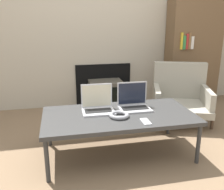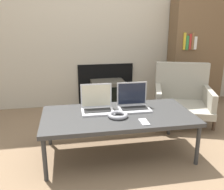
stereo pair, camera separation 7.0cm
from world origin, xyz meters
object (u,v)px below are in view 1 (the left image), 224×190
Objects in this scene: laptop_left at (98,105)px; armchair at (180,94)px; laptop_right at (134,103)px; headphones at (119,115)px; tv at (106,95)px; phone at (146,122)px.

laptop_left is 0.36× the size of armchair.
laptop_right is 1.66× the size of headphones.
laptop_right is at bearing 45.15° from headphones.
armchair is at bearing 27.00° from laptop_left.
armchair is (0.78, 0.55, -0.13)m from laptop_right.
laptop_right is 0.28m from headphones.
tv is (-0.05, 1.16, -0.26)m from laptop_right.
laptop_right is 0.64× the size of tv.
headphones is 1.38m from tv.
laptop_left is 0.64× the size of tv.
laptop_right is 1.19m from tv.
laptop_left is 1.01× the size of laptop_right.
laptop_right is (0.35, 0.00, 0.00)m from laptop_left.
laptop_left reaches higher than phone.
phone is 0.29× the size of tv.
headphones reaches higher than phone.
laptop_right is at bearing 0.94° from laptop_left.
laptop_left is 1.27m from armchair.
laptop_left is 0.35m from laptop_right.
laptop_left reaches higher than headphones.
phone is (0.19, -0.16, -0.01)m from headphones.
headphones is 0.39× the size of tv.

